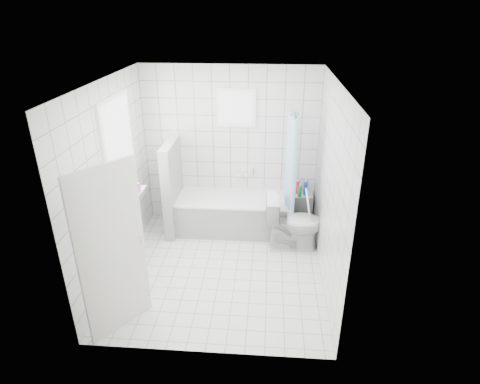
{
  "coord_description": "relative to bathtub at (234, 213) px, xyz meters",
  "views": [
    {
      "loc": [
        0.62,
        -4.64,
        3.41
      ],
      "look_at": [
        0.24,
        0.35,
        1.05
      ],
      "focal_mm": 30.0,
      "sensor_mm": 36.0,
      "label": 1
    }
  ],
  "objects": [
    {
      "name": "wall_back",
      "position": [
        -0.09,
        0.38,
        1.01
      ],
      "size": [
        2.8,
        0.02,
        2.6
      ],
      "primitive_type": "cube",
      "color": "white",
      "rests_on": "ground"
    },
    {
      "name": "tub_faucet",
      "position": [
        0.1,
        0.33,
        0.56
      ],
      "size": [
        0.18,
        0.06,
        0.06
      ],
      "primitive_type": "cube",
      "color": "silver",
      "rests_on": "wall_back"
    },
    {
      "name": "bathtub",
      "position": [
        0.0,
        0.0,
        0.0
      ],
      "size": [
        1.84,
        0.77,
        0.58
      ],
      "color": "white",
      "rests_on": "ground"
    },
    {
      "name": "curtain_rod",
      "position": [
        0.86,
        -0.02,
        1.71
      ],
      "size": [
        0.02,
        0.8,
        0.02
      ],
      "primitive_type": "cylinder",
      "rotation": [
        1.57,
        0.0,
        0.0
      ],
      "color": "silver",
      "rests_on": "wall_back"
    },
    {
      "name": "tiled_ledge",
      "position": [
        1.08,
        0.25,
        -0.02
      ],
      "size": [
        0.4,
        0.24,
        0.55
      ],
      "primitive_type": "cube",
      "color": "white",
      "rests_on": "ground"
    },
    {
      "name": "shower_curtain",
      "position": [
        0.86,
        -0.16,
        0.81
      ],
      "size": [
        0.14,
        0.48,
        1.78
      ],
      "primitive_type": null,
      "color": "#479AD1",
      "rests_on": "curtain_rod"
    },
    {
      "name": "ceiling",
      "position": [
        -0.09,
        -1.12,
        2.31
      ],
      "size": [
        3.0,
        3.0,
        0.0
      ],
      "primitive_type": "plane",
      "rotation": [
        3.14,
        0.0,
        0.0
      ],
      "color": "white",
      "rests_on": "ground"
    },
    {
      "name": "toilet",
      "position": [
        0.94,
        -0.47,
        0.14
      ],
      "size": [
        0.86,
        0.52,
        0.86
      ],
      "primitive_type": "imported",
      "rotation": [
        0.0,
        0.0,
        1.61
      ],
      "color": "white",
      "rests_on": "ground"
    },
    {
      "name": "window_sill",
      "position": [
        -1.4,
        -0.82,
        0.57
      ],
      "size": [
        0.18,
        1.02,
        0.08
      ],
      "primitive_type": "cube",
      "color": "white",
      "rests_on": "wall_left"
    },
    {
      "name": "wall_front",
      "position": [
        -0.09,
        -2.62,
        1.01
      ],
      "size": [
        2.8,
        0.02,
        2.6
      ],
      "primitive_type": "cube",
      "color": "white",
      "rests_on": "ground"
    },
    {
      "name": "window_left",
      "position": [
        -1.45,
        -0.82,
        1.31
      ],
      "size": [
        0.01,
        0.9,
        1.4
      ],
      "primitive_type": "cube",
      "color": "white",
      "rests_on": "wall_left"
    },
    {
      "name": "partition_wall",
      "position": [
        -0.98,
        -0.05,
        0.46
      ],
      "size": [
        0.15,
        0.85,
        1.5
      ],
      "primitive_type": "cube",
      "color": "white",
      "rests_on": "ground"
    },
    {
      "name": "sill_bottles",
      "position": [
        -1.39,
        -0.91,
        0.73
      ],
      "size": [
        0.17,
        0.79,
        0.31
      ],
      "color": "silver",
      "rests_on": "window_sill"
    },
    {
      "name": "ledge_bottles",
      "position": [
        1.08,
        0.24,
        0.37
      ],
      "size": [
        0.19,
        0.18,
        0.23
      ],
      "color": "blue",
      "rests_on": "tiled_ledge"
    },
    {
      "name": "door",
      "position": [
        -1.11,
        -2.28,
        0.71
      ],
      "size": [
        0.5,
        0.67,
        2.0
      ],
      "primitive_type": "cube",
      "rotation": [
        0.0,
        0.0,
        -0.63
      ],
      "color": "silver",
      "rests_on": "ground"
    },
    {
      "name": "window_back",
      "position": [
        0.01,
        0.33,
        1.66
      ],
      "size": [
        0.5,
        0.01,
        0.5
      ],
      "primitive_type": "cube",
      "color": "white",
      "rests_on": "wall_back"
    },
    {
      "name": "wall_right",
      "position": [
        1.31,
        -1.12,
        1.01
      ],
      "size": [
        0.02,
        3.0,
        2.6
      ],
      "primitive_type": "cube",
      "color": "white",
      "rests_on": "ground"
    },
    {
      "name": "ground",
      "position": [
        -0.09,
        -1.12,
        -0.29
      ],
      "size": [
        3.0,
        3.0,
        0.0
      ],
      "primitive_type": "plane",
      "color": "white",
      "rests_on": "ground"
    },
    {
      "name": "wall_left",
      "position": [
        -1.49,
        -1.12,
        1.01
      ],
      "size": [
        0.02,
        3.0,
        2.6
      ],
      "primitive_type": "cube",
      "color": "white",
      "rests_on": "ground"
    }
  ]
}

